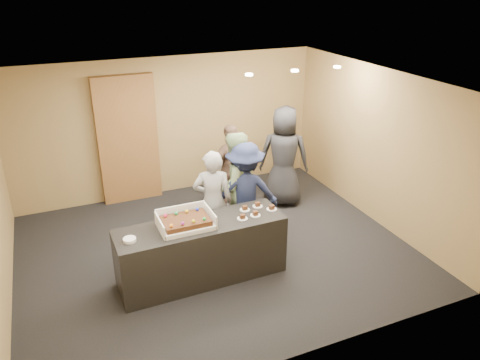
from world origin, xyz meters
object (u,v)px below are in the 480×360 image
(sheet_cake, at_px, (186,221))
(person_server_grey, at_px, (213,202))
(serving_counter, at_px, (202,251))
(person_brown_extra, at_px, (232,169))
(person_sage_man, at_px, (234,186))
(cake_box, at_px, (185,223))
(person_dark_suit, at_px, (284,156))
(storage_cabinet, at_px, (128,140))
(plate_stack, at_px, (130,240))
(person_navy_man, at_px, (245,193))

(sheet_cake, height_order, person_server_grey, person_server_grey)
(serving_counter, height_order, person_server_grey, person_server_grey)
(person_brown_extra, bearing_deg, person_sage_man, 61.00)
(cake_box, distance_m, person_dark_suit, 2.96)
(storage_cabinet, xyz_separation_m, plate_stack, (-0.60, -3.08, -0.30))
(person_brown_extra, bearing_deg, cake_box, 42.04)
(serving_counter, xyz_separation_m, storage_cabinet, (-0.40, 3.02, 0.77))
(cake_box, bearing_deg, serving_counter, -7.35)
(person_navy_man, xyz_separation_m, person_brown_extra, (0.19, 1.00, -0.01))
(person_sage_man, bearing_deg, plate_stack, 16.47)
(cake_box, bearing_deg, person_sage_man, 39.76)
(cake_box, distance_m, person_server_grey, 0.92)
(plate_stack, distance_m, person_dark_suit, 3.68)
(plate_stack, relative_size, person_dark_suit, 0.09)
(cake_box, bearing_deg, person_navy_man, 31.17)
(sheet_cake, distance_m, plate_stack, 0.79)
(cake_box, distance_m, person_navy_man, 1.44)
(cake_box, distance_m, person_sage_man, 1.45)
(storage_cabinet, bearing_deg, person_dark_suit, -26.45)
(person_sage_man, height_order, person_navy_man, person_sage_man)
(person_navy_man, height_order, person_brown_extra, person_navy_man)
(sheet_cake, xyz_separation_m, person_sage_man, (1.12, 0.96, -0.09))
(person_navy_man, bearing_deg, sheet_cake, 46.39)
(serving_counter, xyz_separation_m, person_dark_suit, (2.22, 1.71, 0.51))
(person_navy_man, relative_size, person_dark_suit, 0.89)
(person_brown_extra, bearing_deg, serving_counter, 46.93)
(sheet_cake, bearing_deg, plate_stack, -175.14)
(sheet_cake, bearing_deg, serving_counter, -0.00)
(sheet_cake, relative_size, person_sage_man, 0.35)
(person_navy_man, bearing_deg, plate_stack, 36.86)
(plate_stack, bearing_deg, storage_cabinet, 78.98)
(cake_box, relative_size, person_dark_suit, 0.39)
(plate_stack, relative_size, person_server_grey, 0.10)
(cake_box, height_order, person_navy_man, person_navy_man)
(cake_box, relative_size, sheet_cake, 1.17)
(storage_cabinet, relative_size, person_navy_man, 1.43)
(storage_cabinet, height_order, person_dark_suit, storage_cabinet)
(storage_cabinet, relative_size, person_sage_man, 1.34)
(sheet_cake, height_order, plate_stack, sheet_cake)
(storage_cabinet, distance_m, person_brown_extra, 2.07)
(person_sage_man, bearing_deg, cake_box, 27.96)
(cake_box, distance_m, sheet_cake, 0.06)
(serving_counter, bearing_deg, storage_cabinet, 96.68)
(sheet_cake, bearing_deg, storage_cabinet, 93.53)
(plate_stack, distance_m, person_server_grey, 1.61)
(person_server_grey, height_order, person_dark_suit, person_dark_suit)
(plate_stack, height_order, person_sage_man, person_sage_man)
(person_server_grey, xyz_separation_m, person_sage_man, (0.48, 0.28, 0.07))
(person_server_grey, xyz_separation_m, person_dark_suit, (1.79, 1.04, 0.11))
(person_sage_man, relative_size, person_brown_extra, 1.08)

